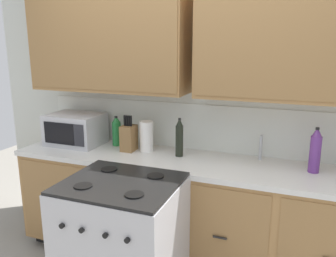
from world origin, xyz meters
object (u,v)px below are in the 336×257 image
(bottle_dark, at_px, (179,138))
(bottle_violet, at_px, (315,151))
(knife_block, at_px, (129,138))
(stove_range, at_px, (123,245))
(microwave, at_px, (75,129))
(bottle_green, at_px, (117,131))
(paper_towel_roll, at_px, (146,136))

(bottle_dark, bearing_deg, bottle_violet, 0.00)
(bottle_violet, bearing_deg, knife_block, -179.57)
(stove_range, bearing_deg, microwave, 140.42)
(bottle_violet, bearing_deg, bottle_green, 176.89)
(bottle_violet, bearing_deg, microwave, -179.85)
(bottle_green, distance_m, bottle_dark, 0.64)
(bottle_dark, bearing_deg, bottle_green, 171.90)
(knife_block, relative_size, bottle_violet, 0.94)
(microwave, xyz_separation_m, bottle_violet, (2.02, 0.01, 0.02))
(knife_block, bearing_deg, paper_towel_roll, 16.03)
(microwave, xyz_separation_m, bottle_dark, (1.00, 0.01, 0.02))
(bottle_violet, bearing_deg, bottle_dark, -180.00)
(bottle_dark, bearing_deg, stove_range, -103.22)
(microwave, relative_size, bottle_green, 1.78)
(knife_block, bearing_deg, bottle_dark, 1.39)
(bottle_violet, distance_m, bottle_green, 1.65)
(stove_range, distance_m, microwave, 1.24)
(bottle_green, height_order, bottle_dark, bottle_dark)
(paper_towel_roll, bearing_deg, stove_range, -78.83)
(microwave, relative_size, knife_block, 1.55)
(bottle_violet, relative_size, bottle_green, 1.22)
(microwave, height_order, knife_block, knife_block)
(bottle_dark, bearing_deg, paper_towel_roll, 174.20)
(bottle_green, bearing_deg, bottle_dark, -8.10)
(microwave, bearing_deg, bottle_green, 14.33)
(stove_range, relative_size, bottle_green, 3.52)
(stove_range, xyz_separation_m, bottle_green, (-0.47, 0.79, 0.58))
(stove_range, bearing_deg, paper_towel_roll, 101.17)
(paper_towel_roll, xyz_separation_m, bottle_violet, (1.33, -0.03, 0.03))
(microwave, relative_size, bottle_violet, 1.46)
(stove_range, relative_size, bottle_violet, 2.88)
(bottle_green, bearing_deg, microwave, -165.67)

